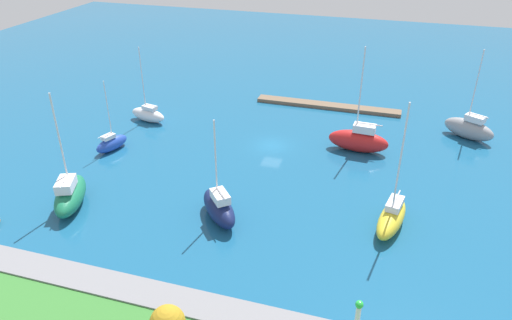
# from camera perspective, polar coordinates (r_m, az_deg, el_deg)

# --- Properties ---
(water) EXTENTS (160.00, 160.00, 0.00)m
(water) POSITION_cam_1_polar(r_m,az_deg,el_deg) (62.33, 1.88, 1.74)
(water) COLOR #19567F
(water) RESTS_ON ground
(pier_dock) EXTENTS (21.98, 2.03, 0.54)m
(pier_dock) POSITION_cam_1_polar(r_m,az_deg,el_deg) (74.85, 8.52, 6.42)
(pier_dock) COLOR brown
(pier_dock) RESTS_ON ground
(breakwater) EXTENTS (69.86, 2.80, 1.07)m
(breakwater) POSITION_cam_1_polar(r_m,az_deg,el_deg) (39.46, -9.99, -16.39)
(breakwater) COLOR gray
(breakwater) RESTS_ON ground
(harbor_beacon) EXTENTS (0.56, 0.56, 3.73)m
(harbor_beacon) POSITION_cam_1_polar(r_m,az_deg,el_deg) (34.81, 11.99, -17.99)
(harbor_beacon) COLOR silver
(harbor_beacon) RESTS_ON breakwater
(sailboat_red_lone_south) EXTENTS (7.65, 2.91, 13.39)m
(sailboat_red_lone_south) POSITION_cam_1_polar(r_m,az_deg,el_deg) (61.66, 12.12, 2.37)
(sailboat_red_lone_south) COLOR red
(sailboat_red_lone_south) RESTS_ON water
(sailboat_blue_west_end) EXTENTS (2.96, 4.99, 9.15)m
(sailboat_blue_west_end) POSITION_cam_1_polar(r_m,az_deg,el_deg) (63.46, -16.83, 1.94)
(sailboat_blue_west_end) COLOR #2347B2
(sailboat_blue_west_end) RESTS_ON water
(sailboat_yellow_outer_mooring) EXTENTS (3.52, 7.38, 13.21)m
(sailboat_yellow_outer_mooring) POSITION_cam_1_polar(r_m,az_deg,el_deg) (48.32, 15.86, -6.56)
(sailboat_yellow_outer_mooring) COLOR yellow
(sailboat_yellow_outer_mooring) RESTS_ON water
(sailboat_navy_far_north) EXTENTS (6.03, 6.45, 10.68)m
(sailboat_navy_far_north) POSITION_cam_1_polar(r_m,az_deg,el_deg) (47.68, -4.43, -5.63)
(sailboat_navy_far_north) COLOR #141E4C
(sailboat_navy_far_north) RESTS_ON water
(sailboat_green_near_pier) EXTENTS (5.33, 7.92, 12.34)m
(sailboat_green_near_pier) POSITION_cam_1_polar(r_m,az_deg,el_deg) (53.10, -21.28, -3.83)
(sailboat_green_near_pier) COLOR #19724C
(sailboat_green_near_pier) RESTS_ON water
(sailboat_gray_inner_mooring) EXTENTS (6.94, 5.31, 11.98)m
(sailboat_gray_inner_mooring) POSITION_cam_1_polar(r_m,az_deg,el_deg) (69.70, 24.04, 3.48)
(sailboat_gray_inner_mooring) COLOR gray
(sailboat_gray_inner_mooring) RESTS_ON water
(sailboat_white_by_breakwater) EXTENTS (5.95, 3.11, 10.79)m
(sailboat_white_by_breakwater) POSITION_cam_1_polar(r_m,az_deg,el_deg) (70.61, -12.74, 5.34)
(sailboat_white_by_breakwater) COLOR white
(sailboat_white_by_breakwater) RESTS_ON water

